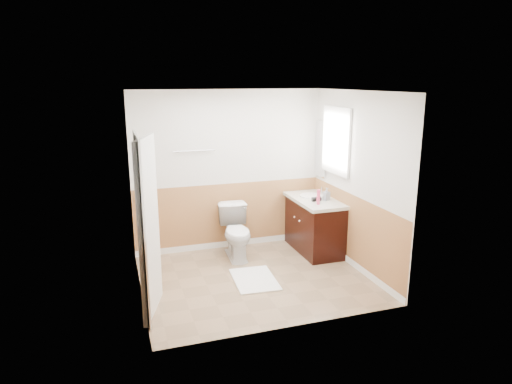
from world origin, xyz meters
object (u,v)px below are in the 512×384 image
object	(u,v)px
vanity_cabinet	(314,226)
lotion_bottle	(318,197)
bath_mat	(254,279)
toilet	(237,232)
soap_dispenser	(326,194)

from	to	relation	value
vanity_cabinet	lotion_bottle	world-z (taller)	lotion_bottle
bath_mat	lotion_bottle	xyz separation A→B (m)	(1.13, 0.44, 0.95)
bath_mat	lotion_bottle	bearing A→B (deg)	21.38
toilet	bath_mat	bearing A→B (deg)	-86.19
bath_mat	soap_dispenser	bearing A→B (deg)	24.54
lotion_bottle	toilet	bearing A→B (deg)	159.24
toilet	soap_dispenser	xyz separation A→B (m)	(1.35, -0.26, 0.55)
vanity_cabinet	lotion_bottle	xyz separation A→B (m)	(-0.10, -0.31, 0.56)
vanity_cabinet	lotion_bottle	bearing A→B (deg)	-108.08
vanity_cabinet	toilet	bearing A→B (deg)	174.27
vanity_cabinet	soap_dispenser	size ratio (longest dim) A/B	5.71
soap_dispenser	vanity_cabinet	bearing A→B (deg)	132.31
toilet	soap_dispenser	bearing A→B (deg)	-6.87
bath_mat	vanity_cabinet	world-z (taller)	vanity_cabinet
bath_mat	soap_dispenser	xyz separation A→B (m)	(1.35, 0.62, 0.94)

